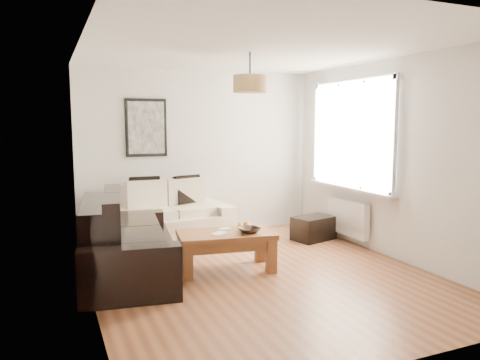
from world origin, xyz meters
name	(u,v)px	position (x,y,z in m)	size (l,w,h in m)	color
floor	(260,274)	(0.00, 0.00, 0.00)	(4.50, 4.50, 0.00)	brown
ceiling	(261,48)	(0.00, 0.00, 2.60)	(3.80, 4.50, 0.00)	white
wall_back	(200,153)	(0.00, 2.25, 1.30)	(3.80, 0.04, 2.60)	silver
wall_front	(399,191)	(0.00, -2.25, 1.30)	(3.80, 0.04, 2.60)	silver
wall_left	(87,171)	(-1.90, 0.00, 1.30)	(0.04, 4.50, 2.60)	silver
wall_right	(392,159)	(1.90, 0.00, 1.30)	(0.04, 4.50, 2.60)	silver
window_bay	(352,135)	(1.86, 0.80, 1.60)	(0.14, 1.90, 1.60)	white
radiator	(348,217)	(1.82, 0.80, 0.38)	(0.10, 0.90, 0.52)	white
poster	(146,128)	(-0.85, 2.22, 1.70)	(0.62, 0.04, 0.87)	black
pendant_shade	(250,84)	(0.00, 0.30, 2.23)	(0.40, 0.40, 0.20)	tan
loveseat_cream	(170,215)	(-0.62, 1.78, 0.43)	(1.73, 0.95, 0.86)	beige
sofa_leather	(128,238)	(-1.43, 0.58, 0.44)	(2.04, 0.99, 0.88)	black
coffee_table	(226,251)	(-0.31, 0.30, 0.23)	(1.14, 0.62, 0.47)	brown
ottoman	(314,228)	(1.45, 1.14, 0.18)	(0.63, 0.40, 0.36)	black
cushion_left	(145,192)	(-0.93, 1.99, 0.76)	(0.44, 0.14, 0.44)	black
cushion_right	(188,190)	(-0.28, 1.99, 0.76)	(0.43, 0.13, 0.43)	black
fruit_bowl	(249,230)	(-0.06, 0.17, 0.50)	(0.25, 0.25, 0.06)	black
orange_a	(248,226)	(0.00, 0.33, 0.51)	(0.06, 0.06, 0.06)	#FF5F15
orange_b	(247,225)	(0.01, 0.41, 0.51)	(0.09, 0.09, 0.09)	orange
orange_c	(240,226)	(-0.09, 0.38, 0.51)	(0.08, 0.08, 0.08)	orange
papers	(219,233)	(-0.41, 0.27, 0.47)	(0.19, 0.13, 0.01)	silver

